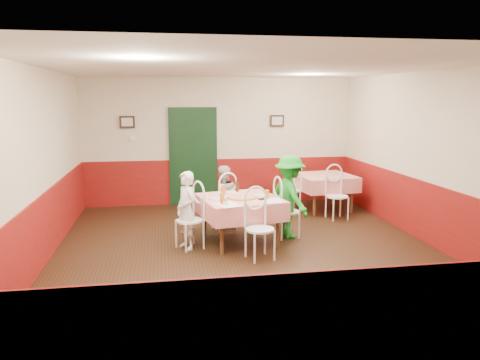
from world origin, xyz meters
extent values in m
plane|color=black|center=(0.00, 0.00, 0.00)|extent=(7.00, 7.00, 0.00)
plane|color=white|center=(0.00, 0.00, 2.80)|extent=(7.00, 7.00, 0.00)
cube|color=beige|center=(0.00, 3.50, 1.40)|extent=(6.00, 0.10, 2.80)
cube|color=beige|center=(0.00, -3.50, 1.40)|extent=(6.00, 0.10, 2.80)
cube|color=beige|center=(-3.00, 0.00, 1.40)|extent=(0.10, 7.00, 2.80)
cube|color=beige|center=(3.00, 0.00, 1.40)|extent=(0.10, 7.00, 2.80)
cube|color=maroon|center=(0.00, 3.48, 0.50)|extent=(6.00, 0.03, 1.00)
cube|color=maroon|center=(0.00, -3.48, 0.50)|extent=(6.00, 0.03, 1.00)
cube|color=maroon|center=(-2.98, 0.00, 0.50)|extent=(0.03, 7.00, 1.00)
cube|color=maroon|center=(2.98, 0.00, 0.50)|extent=(0.03, 7.00, 1.00)
cube|color=black|center=(-0.60, 3.45, 1.05)|extent=(0.96, 0.06, 2.10)
cube|color=black|center=(-2.00, 3.45, 1.85)|extent=(0.32, 0.03, 0.26)
cube|color=black|center=(1.30, 3.45, 1.85)|extent=(0.32, 0.03, 0.26)
cube|color=white|center=(-1.90, 3.45, 1.50)|extent=(0.10, 0.03, 0.10)
cube|color=red|center=(-0.05, 0.46, 0.38)|extent=(1.43, 1.43, 0.77)
cube|color=red|center=(2.09, 2.41, 0.38)|extent=(1.24, 1.24, 0.77)
cylinder|color=#B74723|center=(-0.02, 0.41, 0.78)|extent=(0.54, 0.54, 0.03)
cylinder|color=white|center=(-0.43, 0.41, 0.77)|extent=(0.29, 0.29, 0.01)
cylinder|color=white|center=(0.35, 0.55, 0.77)|extent=(0.29, 0.29, 0.01)
cylinder|color=white|center=(-0.12, 0.86, 0.77)|extent=(0.29, 0.29, 0.01)
cylinder|color=#BF7219|center=(-0.38, 0.15, 0.83)|extent=(0.09, 0.09, 0.14)
cylinder|color=#BF7219|center=(0.37, 0.32, 0.83)|extent=(0.09, 0.09, 0.14)
cylinder|color=#BF7219|center=(-0.27, 0.82, 0.83)|extent=(0.08, 0.08, 0.13)
cylinder|color=#381C0A|center=(-0.03, 0.88, 0.87)|extent=(0.07, 0.07, 0.22)
cylinder|color=silver|center=(-0.35, -0.05, 0.81)|extent=(0.04, 0.04, 0.09)
cylinder|color=silver|center=(-0.34, -0.03, 0.81)|extent=(0.04, 0.04, 0.09)
cylinder|color=#B23319|center=(-0.40, 0.01, 0.81)|extent=(0.04, 0.04, 0.09)
cube|color=white|center=(-0.31, -0.02, 0.76)|extent=(0.41, 0.48, 0.00)
cube|color=white|center=(0.43, 0.16, 0.76)|extent=(0.31, 0.41, 0.00)
cube|color=black|center=(0.28, 0.25, 0.77)|extent=(0.12, 0.11, 0.02)
imported|color=gray|center=(-0.93, 0.29, 0.62)|extent=(0.46, 0.53, 1.24)
imported|color=gray|center=(-0.22, 1.35, 0.58)|extent=(0.63, 0.53, 1.16)
imported|color=gray|center=(0.84, 0.63, 0.71)|extent=(0.77, 1.03, 1.41)
camera|label=1|loc=(-1.28, -6.88, 2.36)|focal=35.00mm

